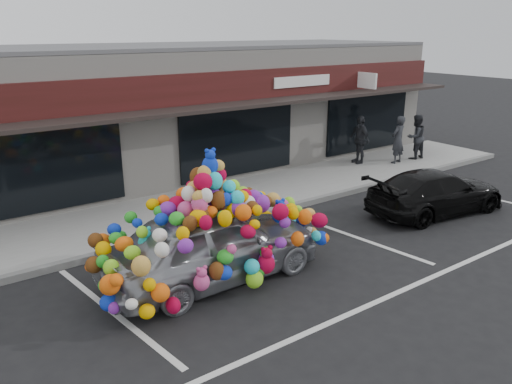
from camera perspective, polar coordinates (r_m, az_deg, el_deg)
ground at (r=10.65m, az=0.87°, el=-8.78°), size 90.00×90.00×0.00m
shop_building at (r=17.25m, az=-16.14°, el=8.59°), size 24.00×7.20×4.31m
sidewalk at (r=13.78m, az=-9.03°, el=-2.23°), size 26.00×3.00×0.15m
kerb at (r=12.54m, az=-5.93°, el=-4.20°), size 26.00×0.18×0.16m
parking_stripe_left at (r=9.52m, az=-16.03°, el=-13.06°), size 0.73×4.37×0.01m
parking_stripe_mid at (r=12.49m, az=10.77°, el=-4.88°), size 0.73×4.37×0.01m
parking_stripe_right at (r=16.62m, az=23.85°, el=-0.29°), size 0.73×4.37×0.01m
lane_line at (r=10.49m, az=17.60°, el=-10.12°), size 14.00×0.12×0.01m
toy_car at (r=9.90m, az=-5.02°, el=-5.03°), size 3.22×4.74×2.77m
black_sedan at (r=14.42m, az=19.88°, el=0.01°), size 2.21×4.31×1.20m
pedestrian_a at (r=18.79m, az=15.91°, el=5.77°), size 0.68×0.50×1.72m
pedestrian_b at (r=19.64m, az=17.78°, el=6.02°), size 0.84×0.67×1.66m
pedestrian_c at (r=18.48m, az=11.75°, el=5.90°), size 1.07×0.58×1.73m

